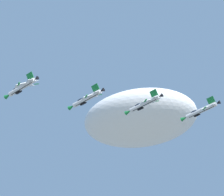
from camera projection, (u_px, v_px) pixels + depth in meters
The scene contains 5 objects.
cloud_high_distant at pixel (140, 119), 272.03m from camera, with size 69.17×46.14×25.54m, color white.
fighter_jet_lead at pixel (21, 88), 155.42m from camera, with size 15.12×9.42×6.30m.
fighter_jet_left_wing at pixel (86, 99), 157.16m from camera, with size 15.12×9.30×6.63m.
fighter_jet_right_wing at pixel (144, 104), 159.68m from camera, with size 15.12×9.55×5.92m.
fighter_jet_left_outer at pixel (201, 111), 162.55m from camera, with size 15.12×9.41×6.34m.
Camera 1 is at (5.73, -5.79, 1.89)m, focal length 72.01 mm.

